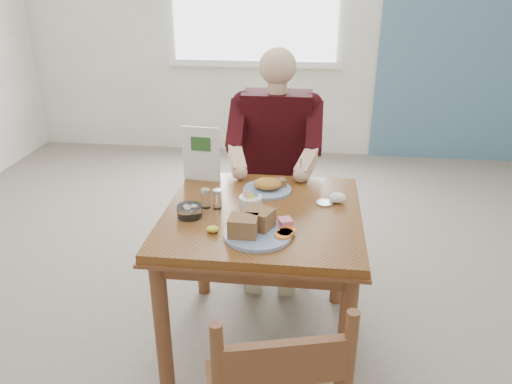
# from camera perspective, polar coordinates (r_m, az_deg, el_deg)

# --- Properties ---
(floor) EXTENTS (6.00, 6.00, 0.00)m
(floor) POSITION_cam_1_polar(r_m,az_deg,el_deg) (2.72, 0.66, -16.57)
(floor) COLOR #6A6256
(floor) RESTS_ON ground
(wall_back) EXTENTS (5.50, 0.00, 5.50)m
(wall_back) POSITION_cam_1_polar(r_m,az_deg,el_deg) (5.07, 4.66, 19.74)
(wall_back) COLOR white
(wall_back) RESTS_ON ground
(accent_panel) EXTENTS (1.60, 0.02, 2.80)m
(accent_panel) POSITION_cam_1_polar(r_m,az_deg,el_deg) (5.23, 23.38, 18.12)
(accent_panel) COLOR slate
(accent_panel) RESTS_ON ground
(lemon_wedge) EXTENTS (0.06, 0.05, 0.03)m
(lemon_wedge) POSITION_cam_1_polar(r_m,az_deg,el_deg) (2.12, -4.97, -4.25)
(lemon_wedge) COLOR yellow
(lemon_wedge) RESTS_ON table
(napkin) EXTENTS (0.09, 0.08, 0.05)m
(napkin) POSITION_cam_1_polar(r_m,az_deg,el_deg) (2.41, 9.30, -0.63)
(napkin) COLOR white
(napkin) RESTS_ON table
(metal_dish) EXTENTS (0.10, 0.10, 0.01)m
(metal_dish) POSITION_cam_1_polar(r_m,az_deg,el_deg) (2.39, 7.84, -1.26)
(metal_dish) COLOR silver
(metal_dish) RESTS_ON table
(table) EXTENTS (0.92, 0.92, 0.75)m
(table) POSITION_cam_1_polar(r_m,az_deg,el_deg) (2.35, 0.73, -4.66)
(table) COLOR brown
(table) RESTS_ON ground
(chair_far) EXTENTS (0.42, 0.42, 0.95)m
(chair_far) POSITION_cam_1_polar(r_m,az_deg,el_deg) (3.13, 2.28, -0.30)
(chair_far) COLOR brown
(chair_far) RESTS_ON ground
(diner) EXTENTS (0.53, 0.56, 1.39)m
(diner) POSITION_cam_1_polar(r_m,az_deg,el_deg) (2.93, 2.24, 4.92)
(diner) COLOR tan
(diner) RESTS_ON chair_far
(near_plate) EXTENTS (0.33, 0.33, 0.10)m
(near_plate) POSITION_cam_1_polar(r_m,az_deg,el_deg) (2.09, -0.03, -4.04)
(near_plate) COLOR white
(near_plate) RESTS_ON table
(far_plate) EXTENTS (0.31, 0.31, 0.07)m
(far_plate) POSITION_cam_1_polar(r_m,az_deg,el_deg) (2.51, 1.41, 0.67)
(far_plate) COLOR white
(far_plate) RESTS_ON table
(caddy) EXTENTS (0.12, 0.12, 0.08)m
(caddy) POSITION_cam_1_polar(r_m,az_deg,el_deg) (2.33, -0.63, -1.14)
(caddy) COLOR white
(caddy) RESTS_ON table
(shakers) EXTENTS (0.10, 0.04, 0.09)m
(shakers) POSITION_cam_1_polar(r_m,az_deg,el_deg) (2.32, -5.12, -0.76)
(shakers) COLOR white
(shakers) RESTS_ON table
(creamer) EXTENTS (0.13, 0.13, 0.05)m
(creamer) POSITION_cam_1_polar(r_m,az_deg,el_deg) (2.26, -7.60, -2.18)
(creamer) COLOR white
(creamer) RESTS_ON table
(menu) EXTENTS (0.20, 0.03, 0.29)m
(menu) POSITION_cam_1_polar(r_m,az_deg,el_deg) (2.61, -6.29, 4.38)
(menu) COLOR white
(menu) RESTS_ON table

